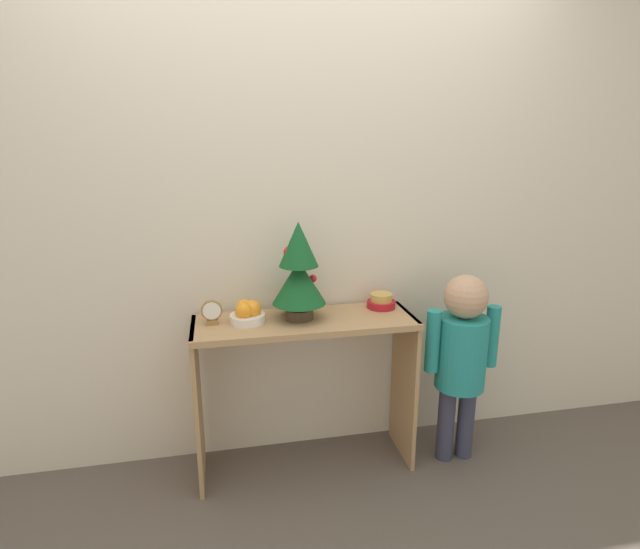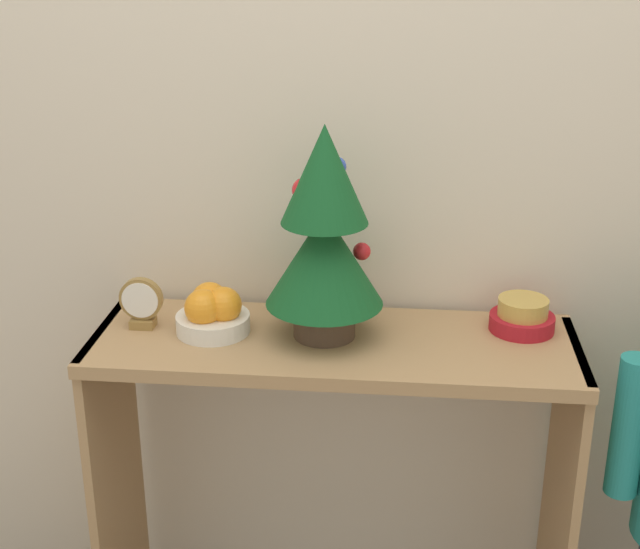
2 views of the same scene
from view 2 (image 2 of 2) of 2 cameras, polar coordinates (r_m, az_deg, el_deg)
name	(u,v)px [view 2 (image 2 of 2)]	position (r m, az deg, el deg)	size (l,w,h in m)	color
back_wall	(344,106)	(1.99, 1.53, 10.74)	(7.00, 0.05, 2.50)	beige
console_table	(333,419)	(2.01, 0.86, -9.23)	(1.05, 0.36, 0.79)	tan
mini_tree	(325,233)	(1.85, 0.29, 2.65)	(0.25, 0.25, 0.46)	#4C3828
fruit_bowl	(212,312)	(1.95, -6.90, -2.38)	(0.16, 0.16, 0.10)	silver
singing_bowl	(522,317)	(2.00, 12.82, -2.64)	(0.14, 0.14, 0.07)	#AD1923
desk_clock	(141,303)	(1.99, -11.36, -1.83)	(0.10, 0.04, 0.12)	olive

